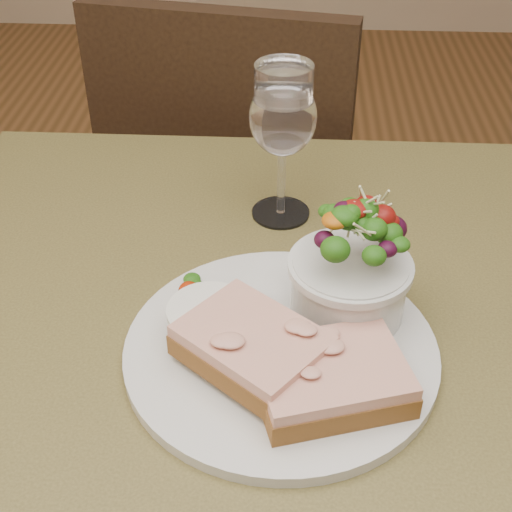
# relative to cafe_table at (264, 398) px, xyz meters

# --- Properties ---
(cafe_table) EXTENTS (0.80, 0.80, 0.75)m
(cafe_table) POSITION_rel_cafe_table_xyz_m (0.00, 0.00, 0.00)
(cafe_table) COLOR #423C1C
(cafe_table) RESTS_ON ground
(chair_far) EXTENTS (0.49, 0.49, 0.90)m
(chair_far) POSITION_rel_cafe_table_xyz_m (-0.06, 0.67, -0.36)
(chair_far) COLOR black
(chair_far) RESTS_ON ground
(dinner_plate) EXTENTS (0.29, 0.29, 0.01)m
(dinner_plate) POSITION_rel_cafe_table_xyz_m (0.02, -0.03, 0.11)
(dinner_plate) COLOR silver
(dinner_plate) RESTS_ON cafe_table
(sandwich_front) EXTENTS (0.15, 0.13, 0.03)m
(sandwich_front) POSITION_rel_cafe_table_xyz_m (0.06, -0.09, 0.13)
(sandwich_front) COLOR #513215
(sandwich_front) RESTS_ON dinner_plate
(sandwich_back) EXTENTS (0.15, 0.15, 0.03)m
(sandwich_back) POSITION_rel_cafe_table_xyz_m (-0.01, -0.06, 0.14)
(sandwich_back) COLOR #513215
(sandwich_back) RESTS_ON dinner_plate
(ramekin) EXTENTS (0.07, 0.07, 0.04)m
(ramekin) POSITION_rel_cafe_table_xyz_m (-0.05, -0.03, 0.13)
(ramekin) COLOR silver
(ramekin) RESTS_ON dinner_plate
(salad_bowl) EXTENTS (0.11, 0.11, 0.13)m
(salad_bowl) POSITION_rel_cafe_table_xyz_m (0.08, 0.02, 0.17)
(salad_bowl) COLOR silver
(salad_bowl) RESTS_ON dinner_plate
(garnish) EXTENTS (0.05, 0.04, 0.02)m
(garnish) POSITION_rel_cafe_table_xyz_m (-0.07, 0.03, 0.12)
(garnish) COLOR #11390A
(garnish) RESTS_ON dinner_plate
(wine_glass) EXTENTS (0.08, 0.08, 0.18)m
(wine_glass) POSITION_rel_cafe_table_xyz_m (0.01, 0.20, 0.22)
(wine_glass) COLOR white
(wine_glass) RESTS_ON cafe_table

